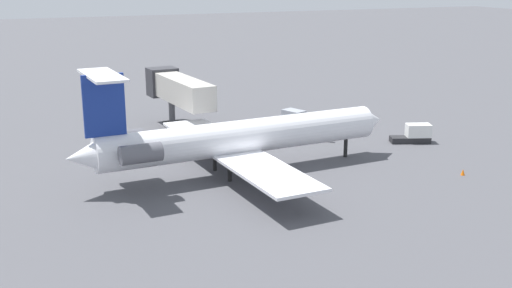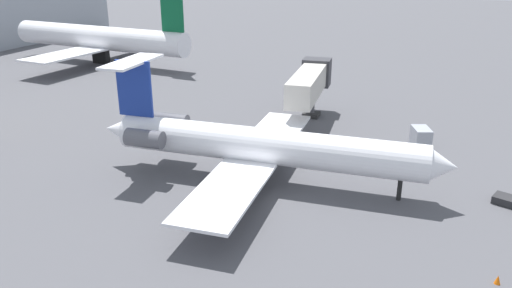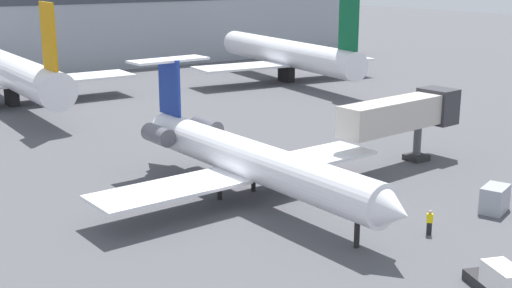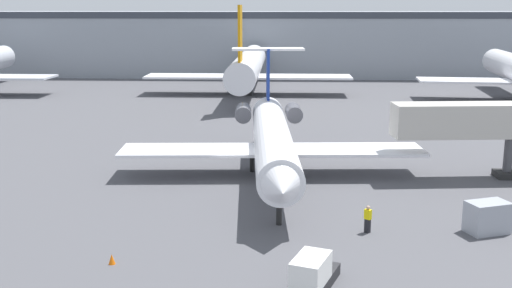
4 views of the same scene
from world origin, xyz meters
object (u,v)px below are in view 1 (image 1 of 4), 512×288
ground_crew_marshaller (328,134)px  jet_bridge (177,89)px  traffic_cone_near (463,172)px  regional_jet (235,137)px  baggage_tug_lead (415,134)px  cargo_container_uld (294,118)px

ground_crew_marshaller → jet_bridge: bearing=49.3°
ground_crew_marshaller → traffic_cone_near: ground_crew_marshaller is taller
regional_jet → traffic_cone_near: size_ratio=53.74×
ground_crew_marshaller → baggage_tug_lead: bearing=-114.3°
jet_bridge → baggage_tug_lead: (-14.58, -20.75, -3.72)m
jet_bridge → ground_crew_marshaller: (-10.95, -12.71, -3.70)m
jet_bridge → traffic_cone_near: size_ratio=24.37×
traffic_cone_near → jet_bridge: bearing=35.8°
regional_jet → cargo_container_uld: size_ratio=10.48×
regional_jet → baggage_tug_lead: 20.88m
regional_jet → ground_crew_marshaller: bearing=-64.5°
regional_jet → baggage_tug_lead: regional_jet is taller
ground_crew_marshaller → cargo_container_uld: bearing=2.9°
jet_bridge → cargo_container_uld: jet_bridge is taller
baggage_tug_lead → cargo_container_uld: cargo_container_uld is taller
regional_jet → cargo_container_uld: regional_jet is taller
regional_jet → baggage_tug_lead: (2.37, -20.61, -2.41)m
cargo_container_uld → traffic_cone_near: size_ratio=5.13×
ground_crew_marshaller → cargo_container_uld: 7.17m
traffic_cone_near → regional_jet: bearing=65.7°
cargo_container_uld → ground_crew_marshaller: bearing=-177.1°
ground_crew_marshaller → cargo_container_uld: cargo_container_uld is taller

